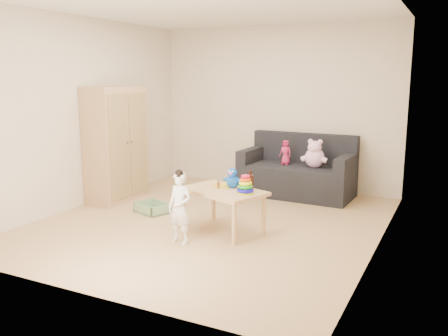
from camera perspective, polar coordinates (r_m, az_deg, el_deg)
The scene contains 13 objects.
room at distance 5.72m, azimuth -1.58°, elevation 6.03°, with size 4.50×4.50×4.50m.
wardrobe at distance 7.05m, azimuth -12.90°, elevation 2.79°, with size 0.46×0.92×1.65m, color tan.
sofa at distance 7.31m, azimuth 8.69°, elevation -1.50°, with size 1.67×0.83×0.47m, color black.
play_table at distance 5.55m, azimuth -0.13°, elevation -5.13°, with size 0.95×0.60×0.50m, color tan.
storage_bin at distance 6.44m, azimuth -8.63°, elevation -4.73°, with size 0.43×0.32×0.13m, color gray, non-canonical shape.
toddler at distance 5.14m, azimuth -5.34°, elevation -4.92°, with size 0.29×0.19×0.77m, color white.
pink_bear at distance 7.12m, azimuth 10.86°, elevation 1.48°, with size 0.31×0.27×0.36m, color #FFBBE4, non-canonical shape.
doll at distance 7.28m, azimuth 7.40°, elevation 1.85°, with size 0.19×0.13×0.37m, color #BB2354.
ring_stacker at distance 5.28m, azimuth 2.59°, elevation -2.21°, with size 0.19×0.19×0.22m.
brown_bottle at distance 5.46m, azimuth 3.18°, elevation -1.67°, with size 0.08×0.08×0.23m.
blue_plush at distance 5.57m, azimuth 1.05°, elevation -1.15°, with size 0.20×0.16×0.24m, color blue, non-canonical shape.
wooden_figure at distance 5.53m, azimuth -0.69°, elevation -1.98°, with size 0.04×0.03×0.10m, color brown, non-canonical shape.
yellow_book at distance 5.67m, azimuth 0.05°, elevation -2.09°, with size 0.21×0.21×0.02m, color yellow.
Camera 1 is at (2.69, -5.03, 1.78)m, focal length 38.00 mm.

